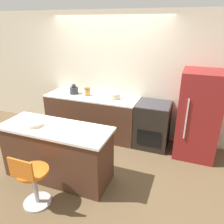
# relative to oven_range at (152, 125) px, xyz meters

# --- Properties ---
(ground_plane) EXTENTS (14.00, 14.00, 0.00)m
(ground_plane) POSITION_rel_oven_range_xyz_m (-1.04, -0.34, -0.45)
(ground_plane) COLOR brown
(wall_back) EXTENTS (8.00, 0.06, 2.60)m
(wall_back) POSITION_rel_oven_range_xyz_m (-1.04, 0.35, 0.85)
(wall_back) COLOR beige
(wall_back) RESTS_ON ground_plane
(back_counter) EXTENTS (2.02, 0.64, 0.90)m
(back_counter) POSITION_rel_oven_range_xyz_m (-1.35, 0.00, -0.00)
(back_counter) COLOR #4C2D1E
(back_counter) RESTS_ON ground_plane
(kitchen_island) EXTENTS (1.75, 0.66, 0.90)m
(kitchen_island) POSITION_rel_oven_range_xyz_m (-1.22, -1.53, -0.00)
(kitchen_island) COLOR #4C2D1E
(kitchen_island) RESTS_ON ground_plane
(oven_range) EXTENTS (0.65, 0.65, 0.90)m
(oven_range) POSITION_rel_oven_range_xyz_m (0.00, 0.00, 0.00)
(oven_range) COLOR black
(oven_range) RESTS_ON ground_plane
(refrigerator) EXTENTS (0.71, 0.74, 1.61)m
(refrigerator) POSITION_rel_oven_range_xyz_m (0.82, -0.04, 0.36)
(refrigerator) COLOR maroon
(refrigerator) RESTS_ON ground_plane
(stool_chair) EXTENTS (0.43, 0.43, 0.83)m
(stool_chair) POSITION_rel_oven_range_xyz_m (-1.18, -2.18, -0.05)
(stool_chair) COLOR #B7B7BC
(stool_chair) RESTS_ON ground_plane
(kettle) EXTENTS (0.19, 0.19, 0.22)m
(kettle) POSITION_rel_oven_range_xyz_m (-1.77, 0.02, 0.54)
(kettle) COLOR #333338
(kettle) RESTS_ON back_counter
(mixing_bowl) EXTENTS (0.21, 0.21, 0.11)m
(mixing_bowl) POSITION_rel_oven_range_xyz_m (-0.82, 0.02, 0.51)
(mixing_bowl) COLOR #C1B28E
(mixing_bowl) RESTS_ON back_counter
(canister_jar) EXTENTS (0.13, 0.13, 0.16)m
(canister_jar) POSITION_rel_oven_range_xyz_m (-1.44, 0.02, 0.53)
(canister_jar) COLOR #B77F33
(canister_jar) RESTS_ON back_counter
(fruit_bowl) EXTENTS (0.25, 0.25, 0.06)m
(fruit_bowl) POSITION_rel_oven_range_xyz_m (-1.53, -1.61, 0.47)
(fruit_bowl) COLOR beige
(fruit_bowl) RESTS_ON kitchen_island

